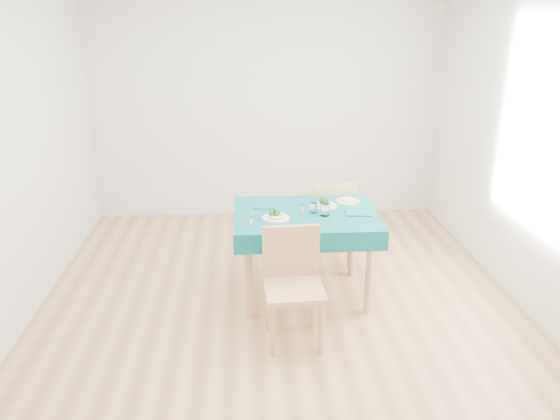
{
  "coord_description": "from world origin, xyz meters",
  "views": [
    {
      "loc": [
        -0.27,
        -4.01,
        2.31
      ],
      "look_at": [
        0.0,
        0.0,
        0.85
      ],
      "focal_mm": 35.0,
      "sensor_mm": 36.0,
      "label": 1
    }
  ],
  "objects": [
    {
      "name": "knife_far",
      "position": [
        0.63,
        0.26,
        0.76
      ],
      "size": [
        0.04,
        0.2,
        0.0
      ],
      "primitive_type": "cube",
      "rotation": [
        0.0,
        0.0,
        -0.15
      ],
      "color": "silver",
      "rests_on": "table"
    },
    {
      "name": "knife_near",
      "position": [
        0.07,
        0.02,
        0.76
      ],
      "size": [
        0.06,
        0.2,
        0.0
      ],
      "primitive_type": "cube",
      "rotation": [
        0.0,
        0.0,
        -0.22
      ],
      "color": "silver",
      "rests_on": "table"
    },
    {
      "name": "room_shell",
      "position": [
        0.0,
        0.0,
        1.35
      ],
      "size": [
        4.02,
        4.52,
        2.73
      ],
      "color": "#A07042",
      "rests_on": "ground"
    },
    {
      "name": "chair_far",
      "position": [
        0.52,
        0.83,
        0.53
      ],
      "size": [
        0.47,
        0.51,
        1.05
      ],
      "primitive_type": "cube",
      "rotation": [
        0.0,
        0.0,
        3.25
      ],
      "color": "tan",
      "rests_on": "ground"
    },
    {
      "name": "fork_far",
      "position": [
        0.2,
        0.27,
        0.76
      ],
      "size": [
        0.03,
        0.2,
        0.0
      ],
      "primitive_type": "cube",
      "rotation": [
        0.0,
        0.0,
        -0.03
      ],
      "color": "silver",
      "rests_on": "table"
    },
    {
      "name": "tumbler_side",
      "position": [
        0.37,
        0.1,
        0.81
      ],
      "size": [
        0.08,
        0.08,
        0.1
      ],
      "primitive_type": "cylinder",
      "color": "white",
      "rests_on": "table"
    },
    {
      "name": "napkin_near",
      "position": [
        -0.11,
        0.33,
        0.76
      ],
      "size": [
        0.19,
        0.14,
        0.01
      ],
      "primitive_type": "cube",
      "rotation": [
        0.0,
        0.0,
        -0.12
      ],
      "color": "#0B5B5E",
      "rests_on": "table"
    },
    {
      "name": "tumbler_center",
      "position": [
        0.29,
        0.17,
        0.8
      ],
      "size": [
        0.07,
        0.07,
        0.08
      ],
      "primitive_type": "cylinder",
      "color": "white",
      "rests_on": "table"
    },
    {
      "name": "chair_near",
      "position": [
        0.07,
        -0.53,
        0.53
      ],
      "size": [
        0.44,
        0.48,
        1.06
      ],
      "primitive_type": "cube",
      "rotation": [
        0.0,
        0.0,
        0.04
      ],
      "color": "tan",
      "rests_on": "ground"
    },
    {
      "name": "napkin_far",
      "position": [
        0.65,
        0.12,
        0.76
      ],
      "size": [
        0.22,
        0.16,
        0.01
      ],
      "primitive_type": "cube",
      "rotation": [
        0.0,
        0.0,
        -0.09
      ],
      "color": "#0B5B5E",
      "rests_on": "table"
    },
    {
      "name": "side_plate",
      "position": [
        0.62,
        0.42,
        0.76
      ],
      "size": [
        0.21,
        0.21,
        0.01
      ],
      "primitive_type": "cylinder",
      "color": "#BED96A",
      "rests_on": "table"
    },
    {
      "name": "bowl_far",
      "position": [
        0.4,
        0.31,
        0.79
      ],
      "size": [
        0.21,
        0.21,
        0.07
      ],
      "primitive_type": null,
      "color": "white",
      "rests_on": "table"
    },
    {
      "name": "bowl_near",
      "position": [
        -0.03,
        0.05,
        0.79
      ],
      "size": [
        0.22,
        0.22,
        0.07
      ],
      "primitive_type": null,
      "color": "white",
      "rests_on": "table"
    },
    {
      "name": "fork_near",
      "position": [
        -0.23,
        0.01,
        0.76
      ],
      "size": [
        0.03,
        0.18,
        0.0
      ],
      "primitive_type": "cube",
      "rotation": [
        0.0,
        0.0,
        -0.02
      ],
      "color": "silver",
      "rests_on": "table"
    },
    {
      "name": "table",
      "position": [
        0.22,
        0.17,
        0.38
      ],
      "size": [
        1.16,
        0.88,
        0.76
      ],
      "primitive_type": "cube",
      "color": "#075255",
      "rests_on": "ground"
    },
    {
      "name": "bread_slice",
      "position": [
        0.62,
        0.42,
        0.78
      ],
      "size": [
        0.14,
        0.14,
        0.02
      ],
      "primitive_type": "cube",
      "rotation": [
        0.0,
        0.0,
        0.43
      ],
      "color": "beige",
      "rests_on": "side_plate"
    }
  ]
}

